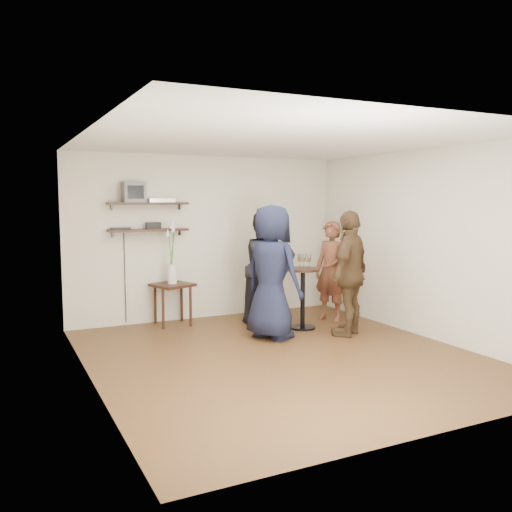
# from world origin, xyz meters

# --- Properties ---
(room) EXTENTS (4.58, 5.08, 2.68)m
(room) POSITION_xyz_m (0.00, 0.00, 1.30)
(room) COLOR #422515
(room) RESTS_ON ground
(shelf_upper) EXTENTS (1.20, 0.25, 0.04)m
(shelf_upper) POSITION_xyz_m (-1.00, 2.38, 1.85)
(shelf_upper) COLOR black
(shelf_upper) RESTS_ON room
(shelf_lower) EXTENTS (1.20, 0.25, 0.04)m
(shelf_lower) POSITION_xyz_m (-1.00, 2.38, 1.45)
(shelf_lower) COLOR black
(shelf_lower) RESTS_ON room
(crt_monitor) EXTENTS (0.32, 0.30, 0.30)m
(crt_monitor) POSITION_xyz_m (-1.22, 2.38, 2.02)
(crt_monitor) COLOR #59595B
(crt_monitor) RESTS_ON shelf_upper
(dvd_deck) EXTENTS (0.40, 0.24, 0.06)m
(dvd_deck) POSITION_xyz_m (-0.80, 2.38, 1.90)
(dvd_deck) COLOR silver
(dvd_deck) RESTS_ON shelf_upper
(radio) EXTENTS (0.22, 0.10, 0.10)m
(radio) POSITION_xyz_m (-0.92, 2.38, 1.52)
(radio) COLOR black
(radio) RESTS_ON shelf_lower
(power_strip) EXTENTS (0.30, 0.05, 0.03)m
(power_strip) POSITION_xyz_m (-1.41, 2.42, 1.48)
(power_strip) COLOR black
(power_strip) RESTS_ON shelf_lower
(side_table) EXTENTS (0.67, 0.67, 0.64)m
(side_table) POSITION_xyz_m (-0.70, 2.20, 0.53)
(side_table) COLOR black
(side_table) RESTS_ON room
(vase_lilies) EXTENTS (0.19, 0.20, 0.96)m
(vase_lilies) POSITION_xyz_m (-0.70, 2.20, 0.94)
(vase_lilies) COLOR white
(vase_lilies) RESTS_ON side_table
(drinks_table) EXTENTS (0.50, 0.50, 0.90)m
(drinks_table) POSITION_xyz_m (0.96, 1.12, 0.58)
(drinks_table) COLOR black
(drinks_table) RESTS_ON room
(wine_glass_fl) EXTENTS (0.07, 0.07, 0.22)m
(wine_glass_fl) POSITION_xyz_m (0.91, 1.09, 1.05)
(wine_glass_fl) COLOR silver
(wine_glass_fl) RESTS_ON drinks_table
(wine_glass_fr) EXTENTS (0.07, 0.07, 0.20)m
(wine_glass_fr) POSITION_xyz_m (1.04, 1.08, 1.04)
(wine_glass_fr) COLOR silver
(wine_glass_fr) RESTS_ON drinks_table
(wine_glass_bl) EXTENTS (0.07, 0.07, 0.21)m
(wine_glass_bl) POSITION_xyz_m (0.95, 1.18, 1.05)
(wine_glass_bl) COLOR silver
(wine_glass_bl) RESTS_ON drinks_table
(wine_glass_br) EXTENTS (0.07, 0.07, 0.21)m
(wine_glass_br) POSITION_xyz_m (0.98, 1.14, 1.05)
(wine_glass_br) COLOR silver
(wine_glass_br) RESTS_ON drinks_table
(person_plaid) EXTENTS (0.56, 0.67, 1.58)m
(person_plaid) POSITION_xyz_m (1.64, 1.39, 0.79)
(person_plaid) COLOR #B7142A
(person_plaid) RESTS_ON room
(person_dark) EXTENTS (1.02, 0.92, 1.73)m
(person_dark) POSITION_xyz_m (0.70, 1.80, 0.86)
(person_dark) COLOR black
(person_dark) RESTS_ON room
(person_navy) EXTENTS (0.89, 1.06, 1.84)m
(person_navy) POSITION_xyz_m (0.29, 0.83, 0.92)
(person_navy) COLOR black
(person_navy) RESTS_ON room
(person_brown) EXTENTS (1.10, 0.92, 1.76)m
(person_brown) POSITION_xyz_m (1.36, 0.51, 0.88)
(person_brown) COLOR #4B3620
(person_brown) RESTS_ON room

